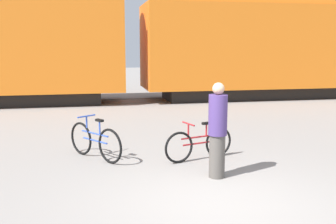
{
  "coord_description": "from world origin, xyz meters",
  "views": [
    {
      "loc": [
        -1.93,
        -5.47,
        2.4
      ],
      "look_at": [
        -0.39,
        2.18,
        1.1
      ],
      "focal_mm": 42.0,
      "sensor_mm": 36.0,
      "label": 1
    }
  ],
  "objects": [
    {
      "name": "rail_far",
      "position": [
        0.0,
        12.56,
        0.01
      ],
      "size": [
        64.76,
        0.07,
        0.01
      ],
      "primitive_type": "cube",
      "color": "#4C4238",
      "rests_on": "ground_plane"
    },
    {
      "name": "bicycle_blue",
      "position": [
        -1.85,
        2.91,
        0.39
      ],
      "size": [
        1.08,
        1.44,
        0.92
      ],
      "color": "black",
      "rests_on": "ground_plane"
    },
    {
      "name": "bicycle_maroon",
      "position": [
        0.33,
        2.39,
        0.36
      ],
      "size": [
        1.61,
        0.58,
        0.83
      ],
      "color": "black",
      "rests_on": "ground_plane"
    },
    {
      "name": "person_in_purple",
      "position": [
        0.34,
        1.23,
        0.89
      ],
      "size": [
        0.34,
        0.34,
        1.77
      ],
      "rotation": [
        0.0,
        0.0,
        1.52
      ],
      "color": "#514C47",
      "rests_on": "ground_plane"
    },
    {
      "name": "freight_train",
      "position": [
        0.0,
        11.84,
        2.98
      ],
      "size": [
        52.76,
        2.99,
        5.66
      ],
      "color": "black",
      "rests_on": "ground_plane"
    },
    {
      "name": "rail_near",
      "position": [
        0.0,
        11.12,
        0.01
      ],
      "size": [
        64.76,
        0.07,
        0.01
      ],
      "primitive_type": "cube",
      "color": "#4C4238",
      "rests_on": "ground_plane"
    },
    {
      "name": "ground_plane",
      "position": [
        0.0,
        0.0,
        0.0
      ],
      "size": [
        80.0,
        80.0,
        0.0
      ],
      "primitive_type": "plane",
      "color": "gray"
    }
  ]
}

